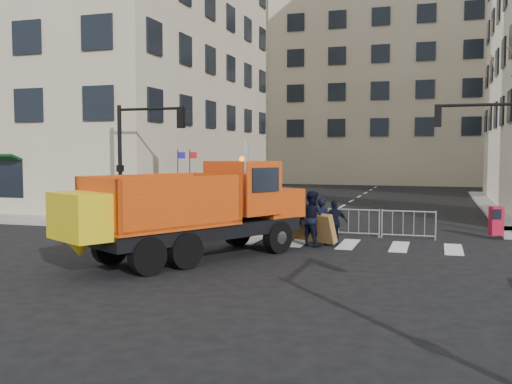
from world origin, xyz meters
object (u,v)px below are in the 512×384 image
(cop_b, at_px, (312,218))
(cop_c, at_px, (335,222))
(worker, at_px, (141,201))
(plow_truck, at_px, (193,207))
(cop_a, at_px, (321,221))
(newspaper_box, at_px, (496,221))

(cop_b, height_order, cop_c, cop_b)
(worker, bearing_deg, plow_truck, -86.40)
(cop_a, bearing_deg, newspaper_box, -164.45)
(cop_a, distance_m, worker, 9.37)
(cop_a, bearing_deg, plow_truck, 38.46)
(cop_c, xyz_separation_m, newspaper_box, (5.67, 3.18, -0.10))
(cop_a, relative_size, cop_b, 0.86)
(cop_a, relative_size, cop_c, 1.06)
(plow_truck, relative_size, newspaper_box, 8.57)
(plow_truck, relative_size, worker, 5.03)
(cop_b, xyz_separation_m, worker, (-8.63, 3.35, 0.11))
(worker, height_order, newspaper_box, worker)
(cop_a, distance_m, cop_c, 0.51)
(cop_a, height_order, cop_c, cop_a)
(cop_a, bearing_deg, cop_b, 42.67)
(plow_truck, height_order, cop_c, plow_truck)
(cop_a, height_order, worker, worker)
(cop_a, distance_m, cop_b, 0.46)
(worker, bearing_deg, cop_a, -53.89)
(worker, relative_size, newspaper_box, 1.70)
(plow_truck, xyz_separation_m, newspaper_box, (9.36, 7.37, -0.92))
(cop_b, height_order, worker, worker)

